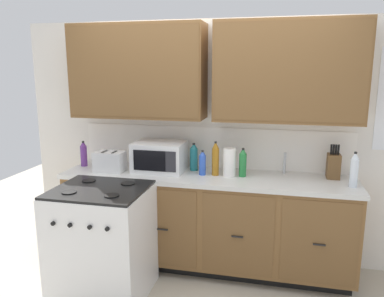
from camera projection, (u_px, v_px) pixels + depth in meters
name	position (u px, v px, depth m)	size (l,w,h in m)	color
ground_plane	(199.00, 282.00, 3.43)	(8.00, 8.00, 0.00)	#B2A893
wall_unit	(211.00, 100.00, 3.57)	(3.87, 0.40, 2.35)	white
counter_run	(206.00, 220.00, 3.61)	(2.70, 0.64, 0.93)	black
stove_range	(102.00, 242.00, 3.19)	(0.76, 0.68, 0.95)	white
microwave	(160.00, 156.00, 3.64)	(0.48, 0.37, 0.28)	white
toaster	(110.00, 161.00, 3.63)	(0.28, 0.18, 0.19)	white
knife_block	(333.00, 166.00, 3.40)	(0.11, 0.14, 0.31)	brown
sink_faucet	(285.00, 163.00, 3.55)	(0.02, 0.02, 0.20)	#B2B5BA
paper_towel_roll	(229.00, 162.00, 3.45)	(0.12, 0.12, 0.26)	white
bottle_blue	(202.00, 163.00, 3.50)	(0.06, 0.06, 0.23)	blue
bottle_violet	(84.00, 154.00, 3.82)	(0.07, 0.07, 0.26)	#663384
bottle_amber	(215.00, 159.00, 3.48)	(0.07, 0.07, 0.32)	#9E6619
bottle_teal	(194.00, 157.00, 3.66)	(0.08, 0.08, 0.27)	#1E707A
bottle_clear	(354.00, 170.00, 3.13)	(0.07, 0.07, 0.30)	silver
bottle_green	(243.00, 163.00, 3.45)	(0.07, 0.07, 0.26)	#237A38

